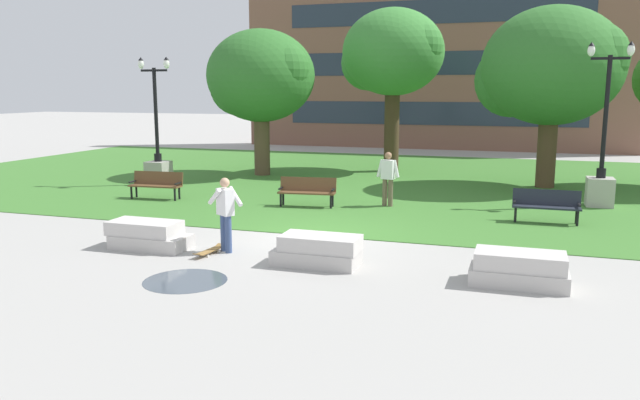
{
  "coord_description": "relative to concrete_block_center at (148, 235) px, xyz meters",
  "views": [
    {
      "loc": [
        4.92,
        -14.55,
        3.67
      ],
      "look_at": [
        0.64,
        -1.4,
        1.2
      ],
      "focal_mm": 35.0,
      "sensor_mm": 36.0,
      "label": 1
    }
  ],
  "objects": [
    {
      "name": "park_bench_near_left",
      "position": [
        8.9,
        5.82,
        0.23
      ],
      "size": [
        1.8,
        0.54,
        0.9
      ],
      "color": "#1E232D",
      "rests_on": "grass_lawn"
    },
    {
      "name": "grass_lawn",
      "position": [
        3.27,
        12.34,
        -0.3
      ],
      "size": [
        40.0,
        20.0,
        0.02
      ],
      "primitive_type": "cube",
      "color": "#3D752D",
      "rests_on": "ground"
    },
    {
      "name": "concrete_block_center",
      "position": [
        0.0,
        0.0,
        0.0
      ],
      "size": [
        1.89,
        0.9,
        0.64
      ],
      "color": "#BCB7B2",
      "rests_on": "ground"
    },
    {
      "name": "tree_near_left",
      "position": [
        -2.51,
        12.43,
        3.84
      ],
      "size": [
        4.78,
        4.55,
        6.13
      ],
      "color": "brown",
      "rests_on": "grass_lawn"
    },
    {
      "name": "park_bench_far_left",
      "position": [
        -3.48,
        5.82,
        0.23
      ],
      "size": [
        1.83,
        0.65,
        0.9
      ],
      "color": "brown",
      "rests_on": "grass_lawn"
    },
    {
      "name": "concrete_block_right",
      "position": [
        8.26,
        -0.24,
        0.0
      ],
      "size": [
        1.8,
        0.9,
        0.64
      ],
      "color": "#BCB7B2",
      "rests_on": "ground"
    },
    {
      "name": "skateboard",
      "position": [
        1.62,
        -0.06,
        -0.22
      ],
      "size": [
        0.31,
        1.03,
        0.14
      ],
      "color": "olive",
      "rests_on": "ground"
    },
    {
      "name": "tree_far_right",
      "position": [
        2.53,
        15.34,
        4.86
      ],
      "size": [
        4.67,
        4.45,
        7.13
      ],
      "color": "#42301E",
      "rests_on": "grass_lawn"
    },
    {
      "name": "building_facade_distant",
      "position": [
        2.74,
        26.83,
        5.8
      ],
      "size": [
        23.94,
        1.03,
        12.24
      ],
      "color": "brown",
      "rests_on": "ground"
    },
    {
      "name": "tree_near_right",
      "position": [
        8.99,
        12.53,
        4.12
      ],
      "size": [
        5.33,
        5.08,
        6.64
      ],
      "color": "#4C3823",
      "rests_on": "grass_lawn"
    },
    {
      "name": "park_bench_near_right",
      "position": [
        1.81,
        6.08,
        0.23
      ],
      "size": [
        1.85,
        0.76,
        0.9
      ],
      "color": "brown",
      "rests_on": "grass_lawn"
    },
    {
      "name": "puddle",
      "position": [
        2.1,
        -1.98,
        -0.3
      ],
      "size": [
        1.63,
        1.63,
        0.01
      ],
      "primitive_type": "cylinder",
      "color": "#47515B",
      "rests_on": "ground"
    },
    {
      "name": "person_skateboarder",
      "position": [
        1.88,
        0.26,
        0.67
      ],
      "size": [
        0.91,
        0.5,
        1.71
      ],
      "color": "#384C7A",
      "rests_on": "ground"
    },
    {
      "name": "concrete_block_left",
      "position": [
        4.21,
        -0.11,
        0.0
      ],
      "size": [
        1.82,
        0.9,
        0.64
      ],
      "color": "#BCB7B2",
      "rests_on": "ground"
    },
    {
      "name": "lamp_post_center",
      "position": [
        -5.15,
        8.58,
        0.7
      ],
      "size": [
        1.32,
        0.8,
        4.84
      ],
      "color": "gray",
      "rests_on": "grass_lawn"
    },
    {
      "name": "lamp_post_right",
      "position": [
        10.58,
        8.94,
        0.74
      ],
      "size": [
        1.32,
        0.8,
        5.07
      ],
      "color": "#ADA89E",
      "rests_on": "grass_lawn"
    },
    {
      "name": "ground_plane",
      "position": [
        3.27,
        2.34,
        -0.31
      ],
      "size": [
        140.0,
        140.0,
        0.0
      ],
      "primitive_type": "plane",
      "color": "#A3A09B"
    },
    {
      "name": "person_bystander_near_lawn",
      "position": [
        4.22,
        6.88,
        0.68
      ],
      "size": [
        0.75,
        0.32,
        1.71
      ],
      "color": "brown",
      "rests_on": "grass_lawn"
    }
  ]
}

